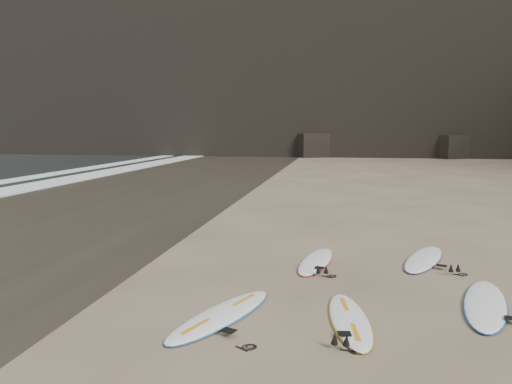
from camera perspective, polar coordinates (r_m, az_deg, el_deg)
wet_sand at (r=21.15m, az=-19.27°, el=-1.28°), size 12.00×200.00×0.01m
surfboard_0 at (r=8.23m, az=-3.96°, el=-13.78°), size 1.57×2.73×0.10m
surfboard_1 at (r=8.17m, az=10.65°, el=-14.09°), size 0.87×2.42×0.09m
surfboard_2 at (r=9.51m, az=24.72°, el=-11.50°), size 1.34×2.83×0.10m
surfboard_5 at (r=11.40m, az=6.87°, el=-7.81°), size 0.96×2.50×0.09m
surfboard_6 at (r=12.12m, az=18.63°, el=-7.21°), size 1.50×2.72×0.10m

